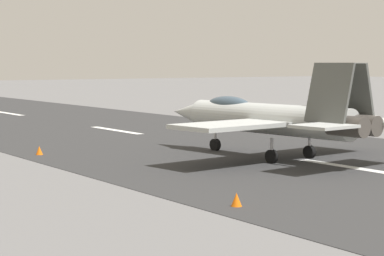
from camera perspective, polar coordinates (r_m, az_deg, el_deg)
ground_plane at (r=40.39m, az=11.65°, el=-2.94°), size 400.00×400.00×0.00m
runway_strip at (r=40.38m, az=11.67°, el=-2.92°), size 240.00×26.00×0.02m
fighter_jet at (r=43.11m, az=6.04°, el=0.80°), size 16.43×14.44×5.56m
crew_person at (r=63.24m, az=4.62°, el=0.74°), size 0.69×0.36×1.60m
marker_cone_near at (r=28.60m, az=3.46°, el=-5.57°), size 0.44×0.44×0.55m
marker_cone_mid at (r=45.35m, az=-11.74°, el=-1.72°), size 0.44×0.44×0.55m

